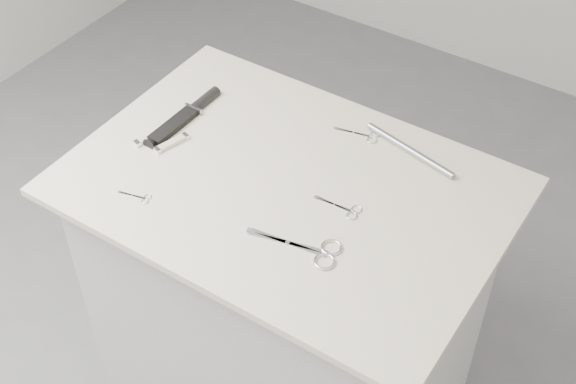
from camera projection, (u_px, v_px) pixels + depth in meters
The scene contains 10 objects.
plinth at pixel (287, 310), 2.17m from camera, with size 0.90×0.60×0.90m, color #BABAB8.
display_board at pixel (287, 187), 1.85m from camera, with size 1.00×0.70×0.02m, color beige.
large_shears at pixel (313, 250), 1.69m from camera, with size 0.21×0.09×0.01m.
embroidery_scissors_a at pixel (345, 209), 1.78m from camera, with size 0.11×0.05×0.00m.
embroidery_scissors_b at pixel (364, 135), 1.96m from camera, with size 0.11×0.05×0.00m.
tiny_scissors at pixel (139, 197), 1.81m from camera, with size 0.08×0.04×0.00m.
sheathed_knife at pixel (188, 113), 2.01m from camera, with size 0.06×0.25×0.03m.
pocket_knife_a at pixel (152, 136), 1.96m from camera, with size 0.04×0.10×0.01m.
pocket_knife_b at pixel (172, 143), 1.94m from camera, with size 0.05×0.09×0.01m.
metal_rail at pixel (410, 150), 1.91m from camera, with size 0.02×0.02×0.26m, color gray.
Camera 1 is at (0.74, -1.12, 2.19)m, focal length 50.00 mm.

